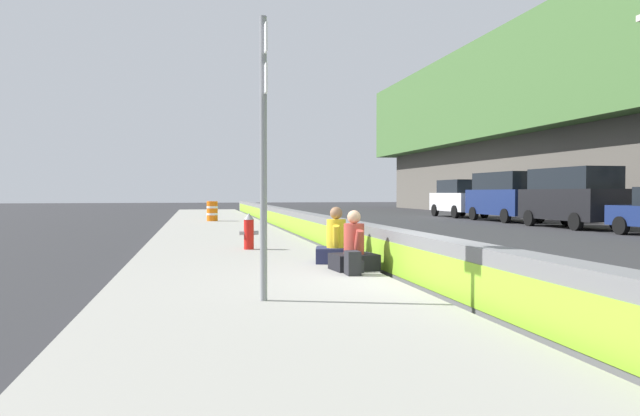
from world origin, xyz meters
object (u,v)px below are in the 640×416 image
(parked_car_far, at_px, (459,198))
(backpack, at_px, (353,263))
(route_sign_post, at_px, (264,138))
(construction_barrel, at_px, (212,211))
(seated_person_foreground, at_px, (354,251))
(parked_car_midline, at_px, (506,196))
(fire_hydrant, at_px, (249,231))
(seated_person_middle, at_px, (336,245))
(parked_car_fourth, at_px, (572,196))

(parked_car_far, bearing_deg, backpack, 151.45)
(route_sign_post, bearing_deg, construction_barrel, 0.22)
(seated_person_foreground, xyz_separation_m, parked_car_midline, (18.17, -13.08, 0.88))
(fire_hydrant, distance_m, seated_person_foreground, 4.48)
(route_sign_post, distance_m, seated_person_middle, 4.57)
(seated_person_foreground, bearing_deg, backpack, 163.96)
(fire_hydrant, relative_size, construction_barrel, 0.93)
(parked_car_midline, bearing_deg, seated_person_foreground, 144.25)
(seated_person_middle, bearing_deg, parked_car_midline, -37.65)
(construction_barrel, xyz_separation_m, parked_car_far, (4.86, -15.04, 0.56))
(fire_hydrant, xyz_separation_m, parked_car_midline, (13.95, -14.58, 0.77))
(parked_car_fourth, bearing_deg, parked_car_far, -0.61)
(fire_hydrant, relative_size, parked_car_fourth, 0.17)
(route_sign_post, distance_m, construction_barrel, 21.55)
(seated_person_foreground, relative_size, seated_person_middle, 0.97)
(parked_car_midline, distance_m, parked_car_far, 5.53)
(route_sign_post, height_order, construction_barrel, route_sign_post)
(backpack, xyz_separation_m, parked_car_fourth, (13.01, -13.11, 1.02))
(route_sign_post, distance_m, seated_person_foreground, 3.70)
(construction_barrel, bearing_deg, seated_person_foreground, -173.99)
(seated_person_foreground, bearing_deg, fire_hydrant, 19.51)
(backpack, distance_m, parked_car_far, 27.70)
(fire_hydrant, bearing_deg, route_sign_post, 176.63)
(construction_barrel, relative_size, parked_car_fourth, 0.19)
(seated_person_foreground, xyz_separation_m, parked_car_far, (23.70, -13.05, 0.71))
(fire_hydrant, height_order, seated_person_foreground, seated_person_foreground)
(seated_person_middle, relative_size, parked_car_midline, 0.21)
(seated_person_middle, relative_size, parked_car_far, 0.23)
(backpack, relative_size, parked_car_far, 0.08)
(construction_barrel, bearing_deg, seated_person_middle, -173.77)
(route_sign_post, relative_size, construction_barrel, 3.79)
(construction_barrel, height_order, parked_car_midline, parked_car_midline)
(route_sign_post, xyz_separation_m, seated_person_middle, (3.80, -1.85, -1.73))
(backpack, height_order, parked_car_fourth, parked_car_fourth)
(seated_person_middle, bearing_deg, parked_car_fourth, -49.11)
(seated_person_middle, distance_m, backpack, 1.77)
(fire_hydrant, xyz_separation_m, parked_car_fourth, (8.17, -14.43, 0.77))
(seated_person_foreground, distance_m, parked_car_midline, 22.41)
(parked_car_far, bearing_deg, seated_person_middle, 149.84)
(fire_hydrant, height_order, parked_car_far, parked_car_far)
(parked_car_midline, xyz_separation_m, parked_car_far, (5.53, 0.03, -0.17))
(route_sign_post, bearing_deg, parked_car_far, -29.57)
(seated_person_middle, bearing_deg, backpack, 175.95)
(route_sign_post, height_order, parked_car_midline, route_sign_post)
(backpack, bearing_deg, route_sign_post, 139.81)
(backpack, distance_m, parked_car_fourth, 18.50)
(parked_car_fourth, relative_size, parked_car_midline, 1.00)
(fire_hydrant, relative_size, parked_car_far, 0.18)
(seated_person_middle, relative_size, construction_barrel, 1.15)
(route_sign_post, bearing_deg, seated_person_foreground, -35.55)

